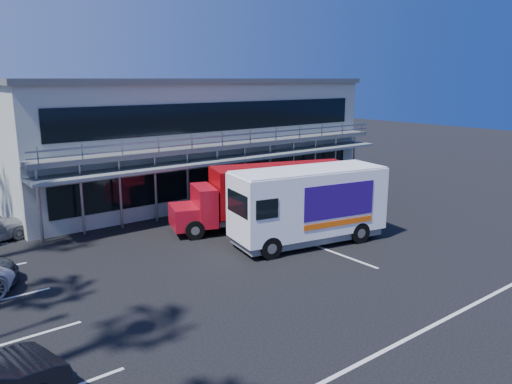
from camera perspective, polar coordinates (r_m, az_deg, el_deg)
ground at (r=20.25m, az=5.73°, el=-8.34°), size 120.00×120.00×0.00m
building at (r=32.97m, az=-8.48°, el=6.36°), size 22.40×12.00×7.30m
red_truck at (r=25.01m, az=1.59°, el=-0.15°), size 9.28×4.84×3.06m
white_van at (r=22.40m, az=6.00°, el=-1.40°), size 7.33×3.69×3.42m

